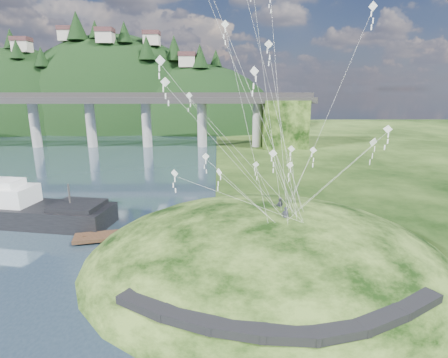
{
  "coord_description": "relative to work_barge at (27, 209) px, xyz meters",
  "views": [
    {
      "loc": [
        3.37,
        -28.67,
        15.96
      ],
      "look_at": [
        4.0,
        6.0,
        7.0
      ],
      "focal_mm": 28.0,
      "sensor_mm": 36.0,
      "label": 1
    }
  ],
  "objects": [
    {
      "name": "ground",
      "position": [
        19.89,
        -11.88,
        -1.77
      ],
      "size": [
        320.0,
        320.0,
        0.0
      ],
      "primitive_type": "plane",
      "color": "black",
      "rests_on": "ground"
    },
    {
      "name": "grass_hill",
      "position": [
        27.89,
        -9.88,
        -3.27
      ],
      "size": [
        36.0,
        32.0,
        13.0
      ],
      "color": "black",
      "rests_on": "ground"
    },
    {
      "name": "kite_flyers",
      "position": [
        29.25,
        -9.72,
        4.05
      ],
      "size": [
        0.94,
        3.74,
        1.9
      ],
      "color": "#272834",
      "rests_on": "ground"
    },
    {
      "name": "kite_swarm",
      "position": [
        27.08,
        -7.36,
        14.42
      ],
      "size": [
        18.61,
        16.91,
        21.24
      ],
      "color": "white",
      "rests_on": "ground"
    },
    {
      "name": "far_ridge",
      "position": [
        -23.69,
        110.29,
        -9.21
      ],
      "size": [
        153.0,
        70.0,
        94.5
      ],
      "color": "black",
      "rests_on": "ground"
    },
    {
      "name": "work_barge",
      "position": [
        0.0,
        0.0,
        0.0
      ],
      "size": [
        20.89,
        8.99,
        7.08
      ],
      "color": "black",
      "rests_on": "ground"
    },
    {
      "name": "wooden_dock",
      "position": [
        15.13,
        -4.25,
        -1.3
      ],
      "size": [
        15.09,
        5.62,
        1.07
      ],
      "color": "#3A2417",
      "rests_on": "ground"
    },
    {
      "name": "footpath",
      "position": [
        27.35,
        -21.62,
        0.31
      ],
      "size": [
        22.29,
        5.84,
        0.83
      ],
      "color": "black",
      "rests_on": "ground"
    },
    {
      "name": "bridge",
      "position": [
        -6.57,
        58.19,
        7.93
      ],
      "size": [
        160.0,
        11.0,
        15.0
      ],
      "color": "#2D2B2B",
      "rests_on": "ground"
    }
  ]
}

